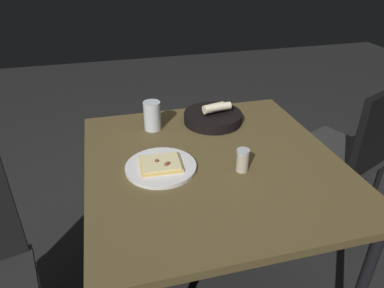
# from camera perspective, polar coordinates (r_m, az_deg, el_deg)

# --- Properties ---
(dining_table) EXTENTS (0.96, 1.00, 0.76)m
(dining_table) POSITION_cam_1_polar(r_m,az_deg,el_deg) (1.41, 3.35, -4.94)
(dining_table) COLOR brown
(dining_table) RESTS_ON ground
(pizza_plate) EXTENTS (0.26, 0.26, 0.04)m
(pizza_plate) POSITION_cam_1_polar(r_m,az_deg,el_deg) (1.32, -4.99, -3.55)
(pizza_plate) COLOR white
(pizza_plate) RESTS_ON dining_table
(bread_basket) EXTENTS (0.27, 0.27, 0.10)m
(bread_basket) POSITION_cam_1_polar(r_m,az_deg,el_deg) (1.65, 3.33, 4.38)
(bread_basket) COLOR black
(bread_basket) RESTS_ON dining_table
(beer_glass) EXTENTS (0.08, 0.08, 0.13)m
(beer_glass) POSITION_cam_1_polar(r_m,az_deg,el_deg) (1.58, -6.35, 4.26)
(beer_glass) COLOR silver
(beer_glass) RESTS_ON dining_table
(pepper_shaker) EXTENTS (0.05, 0.05, 0.09)m
(pepper_shaker) POSITION_cam_1_polar(r_m,az_deg,el_deg) (1.30, 8.07, -2.76)
(pepper_shaker) COLOR #BFB299
(pepper_shaker) RESTS_ON dining_table
(chair_near) EXTENTS (0.58, 0.58, 0.89)m
(chair_near) POSITION_cam_1_polar(r_m,az_deg,el_deg) (2.10, 24.12, -0.64)
(chair_near) COLOR #2D2D2D
(chair_near) RESTS_ON ground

